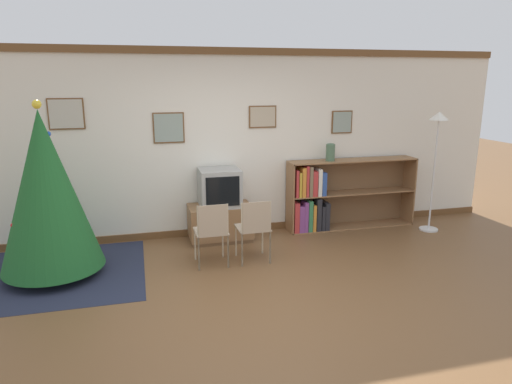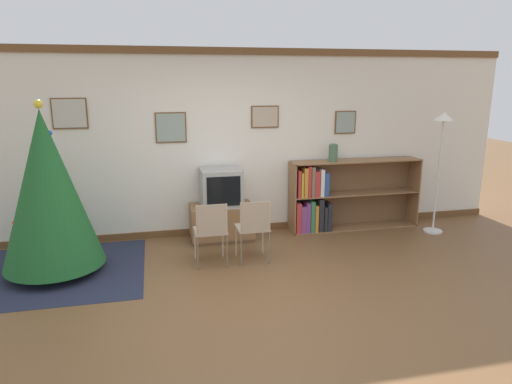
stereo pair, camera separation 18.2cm
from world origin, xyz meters
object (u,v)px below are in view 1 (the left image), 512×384
object	(u,v)px
television	(220,188)
bookshelf	(328,197)
tv_console	(220,223)
standing_lamp	(437,140)
christmas_tree	(47,191)
folding_chair_right	(254,227)
folding_chair_left	(212,230)
vase	(330,152)

from	to	relation	value
television	bookshelf	xyz separation A→B (m)	(1.70, 0.09, -0.27)
tv_console	bookshelf	distance (m)	1.72
bookshelf	standing_lamp	xyz separation A→B (m)	(1.50, -0.47, 0.88)
bookshelf	standing_lamp	bearing A→B (deg)	-17.32
christmas_tree	folding_chair_right	xyz separation A→B (m)	(2.39, -0.21, -0.55)
folding_chair_right	standing_lamp	size ratio (longest dim) A/B	0.45
tv_console	television	world-z (taller)	television
christmas_tree	folding_chair_right	bearing A→B (deg)	-5.14
christmas_tree	tv_console	xyz separation A→B (m)	(2.12, 0.72, -0.77)
folding_chair_left	bookshelf	bearing A→B (deg)	27.60
tv_console	folding_chair_right	size ratio (longest dim) A/B	1.09
tv_console	television	size ratio (longest dim) A/B	1.58
folding_chair_left	standing_lamp	world-z (taller)	standing_lamp
vase	standing_lamp	size ratio (longest dim) A/B	0.14
folding_chair_right	vase	world-z (taller)	vase
bookshelf	folding_chair_right	bearing A→B (deg)	-144.27
christmas_tree	vase	bearing A→B (deg)	11.84
television	standing_lamp	distance (m)	3.28
tv_console	folding_chair_left	xyz separation A→B (m)	(-0.27, -0.94, 0.21)
television	folding_chair_left	distance (m)	1.02
folding_chair_left	folding_chair_right	size ratio (longest dim) A/B	1.00
folding_chair_right	standing_lamp	xyz separation A→B (m)	(2.93, 0.56, 0.92)
vase	standing_lamp	bearing A→B (deg)	-17.19
bookshelf	standing_lamp	world-z (taller)	standing_lamp
standing_lamp	bookshelf	bearing A→B (deg)	162.68
television	bookshelf	distance (m)	1.72
bookshelf	vase	distance (m)	0.69
tv_console	folding_chair_left	world-z (taller)	folding_chair_left
tv_console	folding_chair_right	distance (m)	1.00
folding_chair_right	standing_lamp	world-z (taller)	standing_lamp
tv_console	television	distance (m)	0.52
folding_chair_right	vase	bearing A→B (deg)	35.23
television	vase	bearing A→B (deg)	2.86
television	vase	world-z (taller)	vase
folding_chair_left	bookshelf	distance (m)	2.22
television	standing_lamp	world-z (taller)	standing_lamp
christmas_tree	television	xyz separation A→B (m)	(2.12, 0.72, -0.25)
tv_console	vase	xyz separation A→B (m)	(1.71, 0.08, 0.95)
christmas_tree	folding_chair_left	size ratio (longest dim) A/B	2.49
christmas_tree	standing_lamp	size ratio (longest dim) A/B	1.13
christmas_tree	vase	xyz separation A→B (m)	(3.83, 0.80, 0.18)
bookshelf	christmas_tree	bearing A→B (deg)	-167.99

